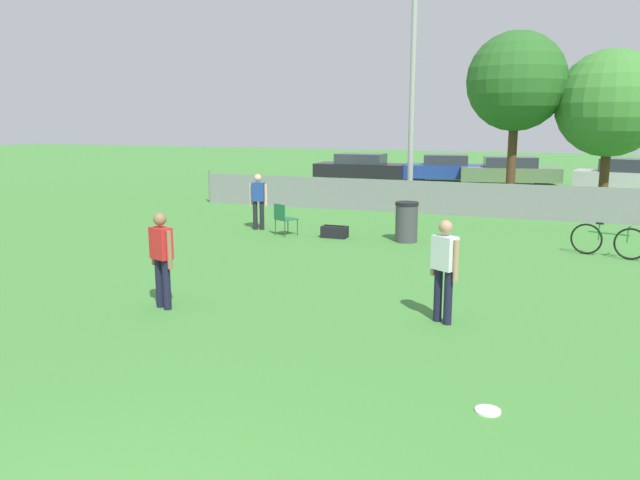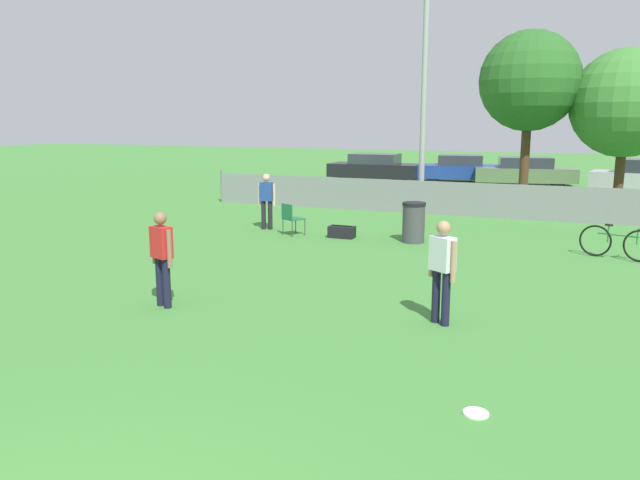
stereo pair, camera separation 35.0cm
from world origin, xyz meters
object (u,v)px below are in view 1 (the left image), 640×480
(light_pole, at_px, (413,66))
(parked_car_blue, at_px, (445,168))
(spectator_in_blue, at_px, (258,198))
(frisbee_disc, at_px, (488,411))
(player_receiver_white, at_px, (444,265))
(parked_car_silver, at_px, (626,177))
(folding_chair_sideline, at_px, (284,217))
(player_defender_red, at_px, (162,254))
(tree_far_right, at_px, (610,104))
(trash_bin, at_px, (406,222))
(gear_bag_sideline, at_px, (335,232))
(bicycle_sideline, at_px, (608,241))
(parked_car_olive, at_px, (510,171))
(tree_near_pole, at_px, (516,82))
(parked_car_dark, at_px, (361,167))

(light_pole, xyz_separation_m, parked_car_blue, (-0.34, 9.58, -4.24))
(spectator_in_blue, distance_m, parked_car_blue, 16.03)
(frisbee_disc, bearing_deg, player_receiver_white, 109.15)
(parked_car_silver, bearing_deg, folding_chair_sideline, -114.79)
(player_defender_red, xyz_separation_m, parked_car_silver, (8.75, 20.74, -0.21))
(player_receiver_white, bearing_deg, player_defender_red, -136.32)
(tree_far_right, distance_m, parked_car_blue, 10.78)
(trash_bin, xyz_separation_m, gear_bag_sideline, (-1.91, -0.11, -0.36))
(folding_chair_sideline, bearing_deg, parked_car_blue, -66.49)
(spectator_in_blue, distance_m, bicycle_sideline, 9.09)
(parked_car_blue, height_order, parked_car_silver, parked_car_silver)
(tree_far_right, bearing_deg, frisbee_disc, -96.85)
(light_pole, distance_m, bicycle_sideline, 10.11)
(parked_car_olive, bearing_deg, parked_car_silver, -32.59)
(tree_near_pole, height_order, gear_bag_sideline, tree_near_pole)
(tree_near_pole, distance_m, spectator_in_blue, 10.50)
(spectator_in_blue, bearing_deg, frisbee_disc, 115.86)
(frisbee_disc, bearing_deg, spectator_in_blue, 128.25)
(folding_chair_sideline, xyz_separation_m, bicycle_sideline, (8.01, 0.18, -0.13))
(parked_car_dark, height_order, parked_car_blue, parked_car_dark)
(tree_near_pole, distance_m, parked_car_blue, 9.72)
(parked_car_silver, bearing_deg, gear_bag_sideline, -111.15)
(bicycle_sideline, bearing_deg, tree_near_pole, 126.79)
(player_receiver_white, relative_size, player_defender_red, 1.00)
(player_receiver_white, distance_m, player_defender_red, 4.56)
(parked_car_blue, bearing_deg, spectator_in_blue, -108.95)
(spectator_in_blue, distance_m, parked_car_olive, 16.37)
(tree_far_right, height_order, player_receiver_white, tree_far_right)
(folding_chair_sideline, xyz_separation_m, trash_bin, (3.29, 0.32, 0.01))
(tree_near_pole, height_order, bicycle_sideline, tree_near_pole)
(tree_far_right, distance_m, bicycle_sideline, 9.02)
(tree_near_pole, height_order, parked_car_blue, tree_near_pole)
(bicycle_sideline, bearing_deg, parked_car_silver, 101.54)
(player_receiver_white, height_order, bicycle_sideline, player_receiver_white)
(frisbee_disc, xyz_separation_m, parked_car_blue, (-4.72, 25.12, 0.65))
(player_receiver_white, xyz_separation_m, parked_car_silver, (4.27, 19.85, -0.21))
(gear_bag_sideline, bearing_deg, parked_car_dark, 104.60)
(light_pole, distance_m, trash_bin, 7.98)
(frisbee_disc, height_order, bicycle_sideline, bicycle_sideline)
(tree_near_pole, xyz_separation_m, parked_car_blue, (-3.70, 8.18, -3.71))
(player_receiver_white, height_order, frisbee_disc, player_receiver_white)
(light_pole, relative_size, trash_bin, 8.06)
(player_receiver_white, distance_m, parked_car_silver, 20.30)
(bicycle_sideline, relative_size, parked_car_dark, 0.35)
(player_receiver_white, distance_m, folding_chair_sideline, 7.91)
(tree_near_pole, bearing_deg, parked_car_blue, 114.33)
(parked_car_blue, relative_size, parked_car_olive, 0.90)
(gear_bag_sideline, relative_size, parked_car_blue, 0.16)
(light_pole, distance_m, parked_car_silver, 11.29)
(bicycle_sideline, distance_m, parked_car_blue, 17.47)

